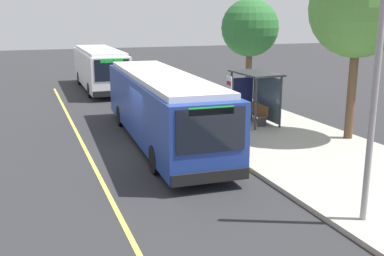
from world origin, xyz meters
name	(u,v)px	position (x,y,z in m)	size (l,w,h in m)	color
ground_plane	(145,152)	(0.00, 0.00, 0.00)	(120.00, 120.00, 0.00)	#2B2B2D
sidewalk_curb	(277,136)	(0.00, 6.00, 0.07)	(44.00, 6.40, 0.15)	#A8A399
lane_stripe_center	(89,157)	(0.00, -2.20, 0.00)	(36.00, 0.14, 0.01)	#E0D64C
transit_bus_main	(162,105)	(-1.01, 1.01, 1.62)	(12.20, 3.10, 2.95)	navy
transit_bus_second	(100,67)	(-16.40, 0.97, 1.62)	(10.51, 2.73, 2.95)	white
bus_shelter	(257,86)	(-2.62, 6.33, 1.92)	(2.90, 1.60, 2.48)	#333338
waiting_bench	(257,113)	(-2.32, 6.22, 0.63)	(1.60, 0.48, 0.95)	brown
route_sign_post	(229,100)	(0.57, 3.38, 1.96)	(0.44, 0.08, 2.80)	#333338
pedestrian_commuter	(241,120)	(0.63, 3.90, 1.12)	(0.24, 0.40, 1.69)	#282D47
street_tree_near_shelter	(250,28)	(-6.82, 8.05, 4.56)	(3.28, 3.28, 6.09)	brown
street_tree_upstreet	(359,9)	(1.54, 8.59, 5.53)	(3.98, 3.98, 7.40)	brown
utility_pole	(374,97)	(8.34, 3.61, 3.35)	(0.16, 0.16, 6.40)	gray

